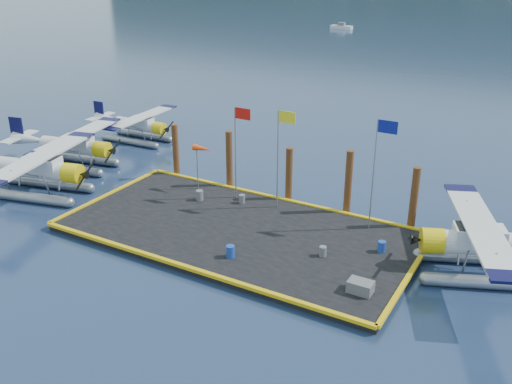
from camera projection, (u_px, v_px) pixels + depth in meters
ground at (238, 235)px, 32.99m from camera, size 4000.00×4000.00×0.00m
dock at (238, 232)px, 32.91m from camera, size 20.00×10.00×0.40m
dock_bumpers at (238, 227)px, 32.79m from camera, size 20.25×10.25×0.18m
seaplane_a at (37, 172)px, 37.73m from camera, size 9.89×10.70×3.80m
seaplane_b at (74, 149)px, 42.56m from camera, size 9.10×9.91×3.51m
seaplane_c at (139, 127)px, 48.49m from camera, size 7.75×8.54×3.04m
seaplane_d at (486, 247)px, 28.25m from camera, size 9.77×10.29×3.75m
drum_0 at (200, 195)px, 36.47m from camera, size 0.47×0.47×0.66m
drum_2 at (323, 251)px, 29.82m from camera, size 0.39×0.39×0.55m
drum_3 at (230, 251)px, 29.69m from camera, size 0.46×0.46×0.65m
drum_4 at (382, 247)px, 30.22m from camera, size 0.43×0.43×0.61m
drum_5 at (242, 199)px, 36.07m from camera, size 0.39×0.39×0.55m
crate at (360, 287)px, 26.65m from camera, size 1.17×0.78×0.58m
flagpole_red at (238, 139)px, 35.35m from camera, size 1.14×0.08×6.00m
flagpole_yellow at (281, 145)px, 33.93m from camera, size 1.14×0.08×6.20m
flagpole_blue at (378, 159)px, 31.11m from camera, size 1.14×0.08×6.50m
windsock at (203, 150)px, 37.05m from camera, size 1.40×0.44×3.12m
piling_0 at (176, 152)px, 40.40m from camera, size 0.44×0.44×4.00m
piling_1 at (229, 161)px, 38.30m from camera, size 0.44×0.44×4.20m
piling_2 at (289, 176)px, 36.32m from camera, size 0.44×0.44×3.80m
piling_3 at (348, 185)px, 34.39m from camera, size 0.44×0.44×4.30m
piling_4 at (414, 200)px, 32.62m from camera, size 0.44×0.44×4.00m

